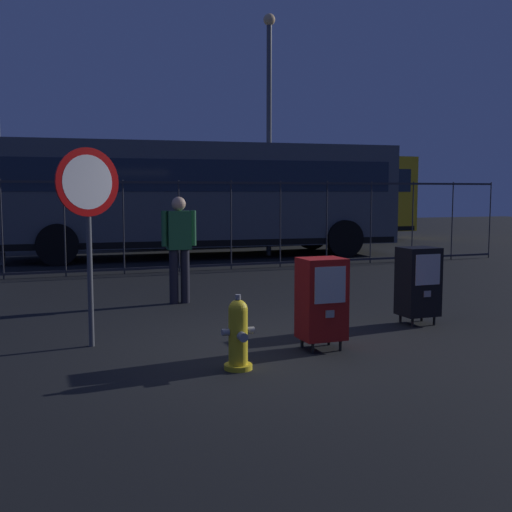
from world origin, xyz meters
TOP-DOWN VIEW (x-y plane):
  - ground_plane at (0.00, 0.00)m, footprint 60.00×60.00m
  - fire_hydrant at (-0.62, -0.80)m, footprint 0.33×0.32m
  - newspaper_box_primary at (2.29, 0.41)m, footprint 0.48×0.42m
  - newspaper_box_secondary at (0.50, -0.36)m, footprint 0.48×0.42m
  - stop_sign at (-1.89, 0.64)m, footprint 0.71×0.31m
  - pedestrian at (-0.31, 3.03)m, footprint 0.55×0.22m
  - fence_barrier at (0.00, 6.93)m, footprint 18.03×0.04m
  - bus_near at (1.90, 9.93)m, footprint 10.67×3.44m
  - bus_far at (5.39, 13.74)m, footprint 10.58×3.05m
  - street_light_far_left at (3.73, 9.54)m, footprint 0.32×0.32m

SIDE VIEW (x-z plane):
  - ground_plane at x=0.00m, z-range 0.00..0.00m
  - fire_hydrant at x=-0.62m, z-range -0.02..0.72m
  - newspaper_box_primary at x=2.29m, z-range 0.06..1.08m
  - newspaper_box_secondary at x=0.50m, z-range 0.06..1.08m
  - pedestrian at x=-0.31m, z-range 0.11..1.78m
  - fence_barrier at x=0.00m, z-range 0.02..2.02m
  - stop_sign at x=-1.89m, z-range 0.49..2.72m
  - bus_near at x=1.90m, z-range 0.21..3.21m
  - bus_far at x=5.39m, z-range 0.21..3.21m
  - street_light_far_left at x=3.73m, z-range 0.55..7.03m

